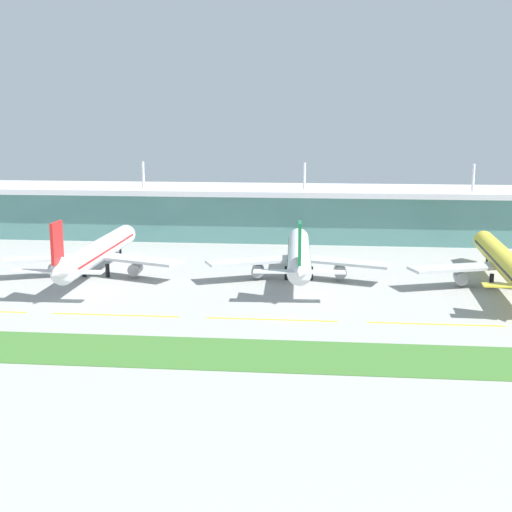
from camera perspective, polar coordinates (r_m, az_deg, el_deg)
ground_plane at (r=153.74m, az=2.36°, el=-5.03°), size 600.00×600.00×0.00m
terminal_building at (r=254.21m, az=3.85°, el=3.45°), size 288.00×34.00×26.81m
airliner_near_middle at (r=198.31m, az=-12.45°, el=0.29°), size 48.79×67.13×18.90m
airliner_center at (r=190.51m, az=3.41°, el=0.10°), size 48.74×60.67×18.90m
airliner_far_middle at (r=191.33m, az=19.03°, el=-0.44°), size 48.77×70.79×18.90m
taxiway_stripe_mid_west at (r=159.83m, az=-11.05°, el=-4.60°), size 28.00×0.70×0.04m
taxiway_stripe_centre at (r=153.56m, az=1.23°, el=-5.03°), size 28.00×0.70×0.04m
taxiway_stripe_mid_east at (r=154.68m, az=13.94°, el=-5.25°), size 28.00×0.70×0.04m
grass_verge at (r=131.21m, az=1.71°, el=-7.85°), size 300.00×18.00×0.10m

